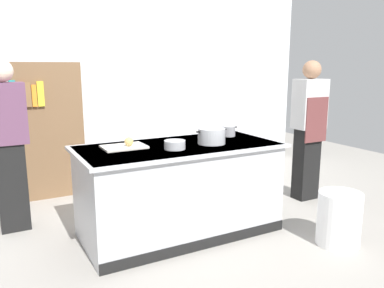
{
  "coord_description": "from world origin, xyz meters",
  "views": [
    {
      "loc": [
        -1.62,
        -3.27,
        1.66
      ],
      "look_at": [
        0.25,
        0.2,
        0.85
      ],
      "focal_mm": 35.87,
      "sensor_mm": 36.0,
      "label": 1
    }
  ],
  "objects_px": {
    "onion": "(129,142)",
    "stock_pot": "(212,136)",
    "trash_bin": "(339,219)",
    "bookshelf": "(37,131)",
    "mixing_bowl": "(175,145)",
    "sauce_pan": "(229,131)",
    "person_chef": "(309,127)",
    "person_guest": "(8,143)"
  },
  "relations": [
    {
      "from": "onion",
      "to": "stock_pot",
      "type": "distance_m",
      "value": 0.81
    },
    {
      "from": "onion",
      "to": "stock_pot",
      "type": "relative_size",
      "value": 0.25
    },
    {
      "from": "stock_pot",
      "to": "trash_bin",
      "type": "bearing_deg",
      "value": -44.79
    },
    {
      "from": "trash_bin",
      "to": "bookshelf",
      "type": "height_order",
      "value": "bookshelf"
    },
    {
      "from": "mixing_bowl",
      "to": "trash_bin",
      "type": "height_order",
      "value": "mixing_bowl"
    },
    {
      "from": "sauce_pan",
      "to": "trash_bin",
      "type": "xyz_separation_m",
      "value": [
        0.5,
        -1.13,
        -0.7
      ]
    },
    {
      "from": "sauce_pan",
      "to": "stock_pot",
      "type": "bearing_deg",
      "value": -145.56
    },
    {
      "from": "stock_pot",
      "to": "trash_bin",
      "type": "height_order",
      "value": "stock_pot"
    },
    {
      "from": "stock_pot",
      "to": "mixing_bowl",
      "type": "height_order",
      "value": "stock_pot"
    },
    {
      "from": "stock_pot",
      "to": "person_chef",
      "type": "relative_size",
      "value": 0.2
    },
    {
      "from": "sauce_pan",
      "to": "trash_bin",
      "type": "relative_size",
      "value": 0.41
    },
    {
      "from": "person_chef",
      "to": "bookshelf",
      "type": "relative_size",
      "value": 1.01
    },
    {
      "from": "onion",
      "to": "sauce_pan",
      "type": "height_order",
      "value": "sauce_pan"
    },
    {
      "from": "stock_pot",
      "to": "sauce_pan",
      "type": "xyz_separation_m",
      "value": [
        0.37,
        0.26,
        -0.02
      ]
    },
    {
      "from": "bookshelf",
      "to": "onion",
      "type": "bearing_deg",
      "value": -70.18
    },
    {
      "from": "onion",
      "to": "sauce_pan",
      "type": "relative_size",
      "value": 0.4
    },
    {
      "from": "trash_bin",
      "to": "stock_pot",
      "type": "bearing_deg",
      "value": 135.21
    },
    {
      "from": "mixing_bowl",
      "to": "trash_bin",
      "type": "relative_size",
      "value": 0.39
    },
    {
      "from": "mixing_bowl",
      "to": "person_chef",
      "type": "height_order",
      "value": "person_chef"
    },
    {
      "from": "stock_pot",
      "to": "mixing_bowl",
      "type": "xyz_separation_m",
      "value": [
        -0.43,
        -0.06,
        -0.04
      ]
    },
    {
      "from": "person_chef",
      "to": "person_guest",
      "type": "relative_size",
      "value": 1.0
    },
    {
      "from": "sauce_pan",
      "to": "bookshelf",
      "type": "xyz_separation_m",
      "value": [
        -1.78,
        1.63,
        -0.1
      ]
    },
    {
      "from": "mixing_bowl",
      "to": "person_guest",
      "type": "distance_m",
      "value": 1.68
    },
    {
      "from": "stock_pot",
      "to": "sauce_pan",
      "type": "bearing_deg",
      "value": 34.44
    },
    {
      "from": "sauce_pan",
      "to": "onion",
      "type": "bearing_deg",
      "value": -176.51
    },
    {
      "from": "sauce_pan",
      "to": "person_chef",
      "type": "bearing_deg",
      "value": -1.06
    },
    {
      "from": "stock_pot",
      "to": "bookshelf",
      "type": "height_order",
      "value": "bookshelf"
    },
    {
      "from": "stock_pot",
      "to": "person_chef",
      "type": "bearing_deg",
      "value": 8.68
    },
    {
      "from": "sauce_pan",
      "to": "mixing_bowl",
      "type": "relative_size",
      "value": 1.07
    },
    {
      "from": "sauce_pan",
      "to": "trash_bin",
      "type": "bearing_deg",
      "value": -65.98
    },
    {
      "from": "person_guest",
      "to": "bookshelf",
      "type": "xyz_separation_m",
      "value": [
        0.37,
        0.93,
        -0.06
      ]
    },
    {
      "from": "onion",
      "to": "bookshelf",
      "type": "relative_size",
      "value": 0.05
    },
    {
      "from": "sauce_pan",
      "to": "bookshelf",
      "type": "distance_m",
      "value": 2.41
    },
    {
      "from": "mixing_bowl",
      "to": "trash_bin",
      "type": "bearing_deg",
      "value": -31.95
    },
    {
      "from": "stock_pot",
      "to": "bookshelf",
      "type": "relative_size",
      "value": 0.2
    },
    {
      "from": "mixing_bowl",
      "to": "person_guest",
      "type": "height_order",
      "value": "person_guest"
    },
    {
      "from": "onion",
      "to": "mixing_bowl",
      "type": "distance_m",
      "value": 0.43
    },
    {
      "from": "person_chef",
      "to": "person_guest",
      "type": "xyz_separation_m",
      "value": [
        -3.32,
        0.72,
        -0.0
      ]
    },
    {
      "from": "mixing_bowl",
      "to": "stock_pot",
      "type": "bearing_deg",
      "value": 7.32
    },
    {
      "from": "trash_bin",
      "to": "person_guest",
      "type": "bearing_deg",
      "value": 145.48
    },
    {
      "from": "person_guest",
      "to": "sauce_pan",
      "type": "bearing_deg",
      "value": 77.84
    },
    {
      "from": "person_chef",
      "to": "bookshelf",
      "type": "distance_m",
      "value": 3.37
    }
  ]
}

